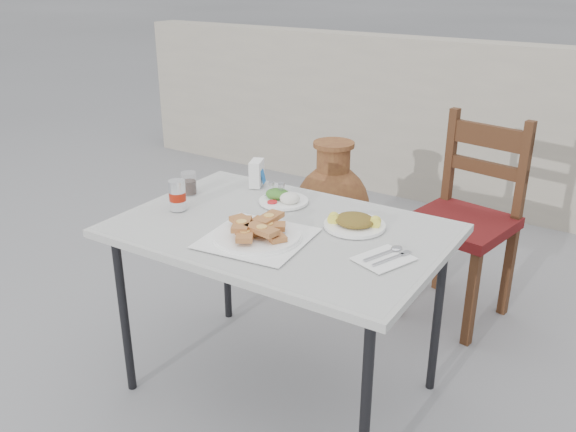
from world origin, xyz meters
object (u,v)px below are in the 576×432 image
Objects in this scene: pide_plate at (257,230)px; napkin_holder at (257,173)px; chair at (465,218)px; condiment_caddy at (278,193)px; soda_can at (177,195)px; cola_glass at (189,184)px; salad_chopped_plate at (355,222)px; cafe_table at (280,239)px; salad_rice_plate at (283,198)px; terracotta_urn at (332,212)px.

napkin_holder is at bearing 126.44° from pide_plate.
condiment_caddy is at bearing -116.89° from chair.
napkin_holder is (0.10, 0.41, -0.00)m from soda_can.
soda_can reaches higher than cola_glass.
condiment_caddy is at bearing 166.88° from salad_chopped_plate.
cafe_table is 0.17m from pide_plate.
pide_plate is 0.40× the size of chair.
soda_can reaches higher than pide_plate.
salad_chopped_plate is at bearing 19.08° from soda_can.
pide_plate is at bearing -75.85° from napkin_holder.
salad_rice_plate is 2.20× the size of cola_glass.
cafe_table is 5.37× the size of salad_chopped_plate.
napkin_holder is at bearing 76.85° from soda_can.
cola_glass is 0.31m from napkin_holder.
soda_can is at bearing -128.54° from condiment_caddy.
chair reaches higher than condiment_caddy.
salad_chopped_plate is 0.43m from condiment_caddy.
cola_glass reaches higher than terracotta_urn.
salad_rice_plate is 1.00m from terracotta_urn.
soda_can is (-0.44, 0.05, 0.03)m from pide_plate.
napkin_holder is 1.16× the size of condiment_caddy.
salad_chopped_plate is 1.91× the size of soda_can.
cafe_table is 0.26m from salad_rice_plate.
pide_plate is at bearing -22.60° from cola_glass.
salad_rice_plate is at bearing -73.93° from terracotta_urn.
cola_glass is (-0.54, 0.08, 0.09)m from cafe_table.
chair is at bearing 68.60° from cafe_table.
napkin_holder is (0.19, 0.24, 0.02)m from cola_glass.
condiment_caddy reaches higher than salad_rice_plate.
soda_can is 1.22× the size of condiment_caddy.
terracotta_urn is (-0.63, 0.95, -0.42)m from salad_chopped_plate.
chair is (0.85, 1.12, -0.29)m from soda_can.
salad_rice_plate is 0.88× the size of salad_chopped_plate.
chair is (0.54, 0.82, -0.25)m from salad_rice_plate.
salad_chopped_plate is 0.23× the size of chair.
chair is (0.58, 0.79, -0.26)m from condiment_caddy.
chair is (0.94, 0.95, -0.27)m from cola_glass.
salad_chopped_plate is 0.62m from napkin_holder.
soda_can is 1.27m from terracotta_urn.
cola_glass is at bearing -154.95° from condiment_caddy.
salad_rice_plate reaches higher than salad_chopped_plate.
salad_chopped_plate is 1.21m from terracotta_urn.
condiment_caddy is at bearing 51.46° from soda_can.
salad_chopped_plate is at bearing 31.60° from cafe_table.
condiment_caddy is 0.13× the size of terracotta_urn.
soda_can is 0.19m from cola_glass.
condiment_caddy is at bearing -76.25° from terracotta_urn.
soda_can is at bearing -135.68° from salad_rice_plate.
condiment_caddy is at bearing 25.05° from cola_glass.
soda_can is at bearing -160.92° from salad_chopped_plate.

